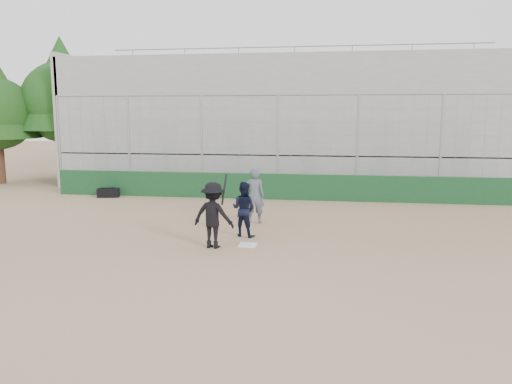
# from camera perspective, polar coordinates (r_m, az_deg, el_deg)

# --- Properties ---
(ground) EXTENTS (90.00, 90.00, 0.00)m
(ground) POSITION_cam_1_polar(r_m,az_deg,el_deg) (12.66, -0.95, -6.12)
(ground) COLOR #806145
(ground) RESTS_ON ground
(home_plate) EXTENTS (0.44, 0.44, 0.02)m
(home_plate) POSITION_cam_1_polar(r_m,az_deg,el_deg) (12.66, -0.95, -6.07)
(home_plate) COLOR white
(home_plate) RESTS_ON ground
(backstop) EXTENTS (18.10, 0.25, 4.04)m
(backstop) POSITION_cam_1_polar(r_m,az_deg,el_deg) (19.31, 2.48, 1.98)
(backstop) COLOR #123A1C
(backstop) RESTS_ON ground
(bleachers) EXTENTS (20.25, 6.70, 6.98)m
(bleachers) POSITION_cam_1_polar(r_m,az_deg,el_deg) (24.10, 3.77, 8.03)
(bleachers) COLOR gray
(bleachers) RESTS_ON ground
(tree_left) EXTENTS (4.48, 4.48, 7.00)m
(tree_left) POSITION_cam_1_polar(r_m,az_deg,el_deg) (26.51, -21.27, 10.70)
(tree_left) COLOR #372014
(tree_left) RESTS_ON ground
(batter_at_plate) EXTENTS (1.16, 0.85, 1.80)m
(batter_at_plate) POSITION_cam_1_polar(r_m,az_deg,el_deg) (12.34, -4.90, -2.65)
(batter_at_plate) COLOR black
(batter_at_plate) RESTS_ON ground
(catcher_crouched) EXTENTS (0.89, 0.81, 1.03)m
(catcher_crouched) POSITION_cam_1_polar(r_m,az_deg,el_deg) (13.47, -1.43, -2.98)
(catcher_crouched) COLOR black
(catcher_crouched) RESTS_ON ground
(umpire) EXTENTS (0.68, 0.52, 1.51)m
(umpire) POSITION_cam_1_polar(r_m,az_deg,el_deg) (15.08, -0.20, -0.74)
(umpire) COLOR #4B535F
(umpire) RESTS_ON ground
(equipment_bag) EXTENTS (0.89, 0.52, 0.40)m
(equipment_bag) POSITION_cam_1_polar(r_m,az_deg,el_deg) (20.71, -16.52, -0.09)
(equipment_bag) COLOR black
(equipment_bag) RESTS_ON ground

